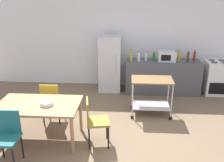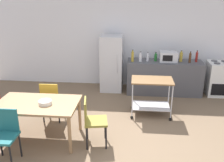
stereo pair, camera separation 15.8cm
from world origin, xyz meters
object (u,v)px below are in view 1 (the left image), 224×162
object	(u,v)px
chair_olive	(94,119)
bottle_hot_sauce	(131,56)
kitchen_cart	(151,91)
stove_oven	(216,77)
bottle_wine	(188,57)
dining_table	(38,108)
fruit_bowl	(47,103)
bottle_vinegar	(194,56)
chair_mustard	(51,99)
chair_teal	(7,135)
refrigerator	(110,63)
bottle_sparkling_water	(146,57)
bottle_sesame_oil	(179,56)
bottle_olive_oil	(154,57)
bottle_soda	(139,57)
microwave	(167,56)

from	to	relation	value
chair_olive	bottle_hot_sauce	size ratio (longest dim) A/B	2.81
kitchen_cart	bottle_hot_sauce	distance (m)	1.43
stove_oven	bottle_wine	world-z (taller)	bottle_wine
dining_table	fruit_bowl	bearing A→B (deg)	-12.02
bottle_wine	bottle_vinegar	distance (m)	0.21
chair_mustard	chair_teal	size ratio (longest dim) A/B	1.00
stove_oven	bottle_wine	bearing A→B (deg)	-174.04
chair_teal	refrigerator	xyz separation A→B (m)	(1.41, 3.33, 0.26)
dining_table	bottle_sparkling_water	world-z (taller)	bottle_sparkling_water
bottle_sesame_oil	bottle_sparkling_water	bearing A→B (deg)	-176.90
bottle_olive_oil	bottle_vinegar	world-z (taller)	bottle_vinegar
chair_teal	bottle_sesame_oil	distance (m)	4.65
stove_oven	kitchen_cart	bearing A→B (deg)	-143.49
chair_mustard	fruit_bowl	xyz separation A→B (m)	(0.16, -0.75, 0.27)
refrigerator	bottle_wine	distance (m)	2.10
bottle_sesame_oil	stove_oven	bearing A→B (deg)	-0.83
chair_olive	refrigerator	xyz separation A→B (m)	(0.08, 2.74, 0.26)
dining_table	bottle_sesame_oil	xyz separation A→B (m)	(2.98, 2.59, 0.36)
bottle_soda	fruit_bowl	size ratio (longest dim) A/B	1.15
refrigerator	chair_olive	bearing A→B (deg)	-91.74
bottle_sesame_oil	bottle_soda	bearing A→B (deg)	-173.81
chair_teal	bottle_vinegar	xyz separation A→B (m)	(3.67, 3.25, 0.51)
refrigerator	bottle_soda	size ratio (longest dim) A/B	5.73
fruit_bowl	microwave	bearing A→B (deg)	46.45
kitchen_cart	bottle_sparkling_water	distance (m)	1.42
stove_oven	bottle_hot_sauce	bearing A→B (deg)	-177.31
microwave	dining_table	bearing A→B (deg)	-135.91
bottle_sesame_oil	bottle_vinegar	bearing A→B (deg)	-1.01
bottle_sesame_oil	bottle_vinegar	xyz separation A→B (m)	(0.40, -0.01, 0.01)
refrigerator	bottle_sparkling_water	distance (m)	1.01
dining_table	chair_olive	world-z (taller)	chair_olive
bottle_soda	microwave	bearing A→B (deg)	6.65
dining_table	bottle_vinegar	size ratio (longest dim) A/B	4.89
dining_table	bottle_sparkling_water	xyz separation A→B (m)	(2.10, 2.54, 0.33)
dining_table	bottle_vinegar	bearing A→B (deg)	37.40
stove_oven	bottle_soda	world-z (taller)	bottle_soda
chair_mustard	bottle_sesame_oil	distance (m)	3.54
kitchen_cart	fruit_bowl	distance (m)	2.34
bottle_olive_oil	fruit_bowl	distance (m)	3.38
refrigerator	kitchen_cart	bearing A→B (deg)	-54.73
bottle_wine	bottle_vinegar	world-z (taller)	bottle_vinegar
dining_table	chair_mustard	world-z (taller)	chair_mustard
chair_teal	bottle_wine	bearing A→B (deg)	41.28
refrigerator	bottle_hot_sauce	world-z (taller)	refrigerator
chair_olive	kitchen_cart	world-z (taller)	chair_olive
bottle_olive_oil	bottle_vinegar	xyz separation A→B (m)	(1.07, 0.02, 0.03)
chair_olive	bottle_vinegar	distance (m)	3.59
chair_mustard	stove_oven	distance (m)	4.41
bottle_sparkling_water	fruit_bowl	size ratio (longest dim) A/B	1.06
stove_oven	microwave	world-z (taller)	microwave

